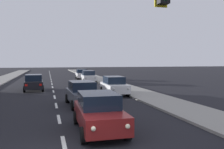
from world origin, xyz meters
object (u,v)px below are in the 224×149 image
at_px(sedan_lead_at_stop_bar, 99,112).
at_px(sedan_parked_far_kerb, 114,85).
at_px(sedan_parked_nearest_kerb, 82,74).
at_px(sedan_third_in_queue, 82,93).
at_px(traffic_signal_mast, 165,5).
at_px(sedan_oncoming_far, 34,82).
at_px(sedan_parked_mid_kerb, 88,76).

bearing_deg(sedan_lead_at_stop_bar, sedan_parked_far_kerb, 70.59).
distance_m(sedan_parked_nearest_kerb, sedan_parked_far_kerb, 19.82).
bearing_deg(sedan_third_in_queue, sedan_parked_nearest_kerb, 82.06).
relative_size(traffic_signal_mast, sedan_parked_nearest_kerb, 2.45).
bearing_deg(sedan_third_in_queue, sedan_oncoming_far, 111.07).
bearing_deg(traffic_signal_mast, sedan_parked_far_kerb, 80.15).
xyz_separation_m(traffic_signal_mast, sedan_lead_at_stop_bar, (-1.27, 3.56, -3.90)).
distance_m(sedan_third_in_queue, sedan_parked_far_kerb, 5.67).
height_order(traffic_signal_mast, sedan_oncoming_far, traffic_signal_mast).
height_order(sedan_third_in_queue, sedan_parked_far_kerb, same).
height_order(sedan_lead_at_stop_bar, sedan_parked_mid_kerb, same).
xyz_separation_m(traffic_signal_mast, sedan_oncoming_far, (-4.83, 19.33, -3.90)).
distance_m(sedan_lead_at_stop_bar, sedan_parked_nearest_kerb, 30.56).
xyz_separation_m(sedan_third_in_queue, sedan_parked_mid_kerb, (3.45, 17.68, 0.00)).
height_order(sedan_parked_mid_kerb, sedan_parked_far_kerb, same).
distance_m(sedan_parked_mid_kerb, sedan_parked_far_kerb, 13.27).
relative_size(sedan_lead_at_stop_bar, sedan_parked_nearest_kerb, 1.00).
height_order(sedan_oncoming_far, sedan_parked_mid_kerb, same).
distance_m(traffic_signal_mast, sedan_oncoming_far, 20.30).
height_order(traffic_signal_mast, sedan_third_in_queue, traffic_signal_mast).
xyz_separation_m(sedan_lead_at_stop_bar, sedan_oncoming_far, (-3.57, 15.77, 0.00)).
height_order(sedan_third_in_queue, sedan_oncoming_far, same).
height_order(sedan_oncoming_far, sedan_parked_far_kerb, same).
bearing_deg(sedan_oncoming_far, sedan_third_in_queue, -68.93).
distance_m(sedan_lead_at_stop_bar, sedan_parked_mid_kerb, 24.07).
bearing_deg(sedan_parked_nearest_kerb, sedan_third_in_queue, -97.94).
xyz_separation_m(traffic_signal_mast, sedan_parked_far_kerb, (2.45, 14.10, -3.90)).
relative_size(sedan_parked_nearest_kerb, sedan_parked_far_kerb, 1.00).
xyz_separation_m(sedan_parked_nearest_kerb, sedan_parked_far_kerb, (0.19, -19.82, 0.00)).
bearing_deg(sedan_oncoming_far, sedan_lead_at_stop_bar, -77.25).
height_order(sedan_lead_at_stop_bar, sedan_oncoming_far, same).
xyz_separation_m(sedan_parked_mid_kerb, sedan_parked_far_kerb, (0.12, -13.26, 0.00)).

